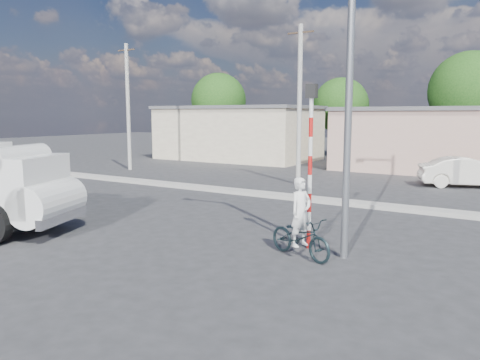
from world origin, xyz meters
The scene contains 9 objects.
ground_plane centered at (0.00, 0.00, 0.00)m, with size 120.00×120.00×0.00m, color #2B2B2E.
median centered at (0.00, 8.00, 0.08)m, with size 40.00×0.80×0.16m, color #99968E.
bicycle centered at (3.35, 0.64, 0.52)m, with size 0.69×1.99×1.04m, color black.
cyclist centered at (3.35, 0.64, 0.87)m, with size 0.63×0.42×1.73m, color white.
car_cream centered at (5.50, 15.61, 0.74)m, with size 1.57×4.50×1.48m, color silver.
traffic_pole centered at (3.20, 1.50, 2.59)m, with size 0.28×0.18×4.36m.
streetlight centered at (4.14, 1.20, 4.96)m, with size 2.34×0.22×9.00m.
building_row centered at (1.10, 22.00, 2.13)m, with size 37.80×7.30×4.44m.
utility_poles centered at (3.25, 12.00, 4.07)m, with size 35.40×0.24×8.00m.
Camera 1 is at (8.12, -9.86, 3.58)m, focal length 35.00 mm.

